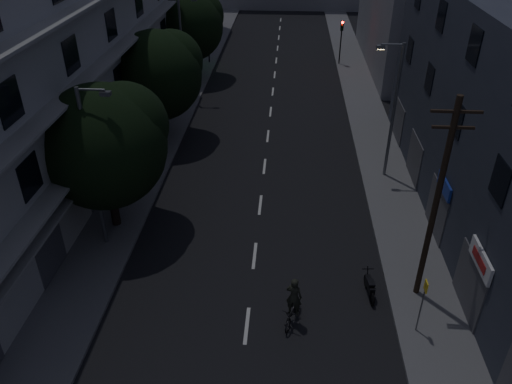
# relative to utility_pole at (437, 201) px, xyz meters

# --- Properties ---
(ground) EXTENTS (160.00, 160.00, 0.00)m
(ground) POSITION_rel_utility_pole_xyz_m (-7.22, 16.18, -4.87)
(ground) COLOR black
(ground) RESTS_ON ground
(sidewalk_left) EXTENTS (3.00, 90.00, 0.15)m
(sidewalk_left) POSITION_rel_utility_pole_xyz_m (-14.72, 16.18, -4.79)
(sidewalk_left) COLOR #565659
(sidewalk_left) RESTS_ON ground
(sidewalk_right) EXTENTS (3.00, 90.00, 0.15)m
(sidewalk_right) POSITION_rel_utility_pole_xyz_m (0.28, 16.18, -4.79)
(sidewalk_right) COLOR #565659
(sidewalk_right) RESTS_ON ground
(lane_markings) EXTENTS (0.15, 60.50, 0.01)m
(lane_markings) POSITION_rel_utility_pole_xyz_m (-7.22, 22.43, -4.86)
(lane_markings) COLOR beige
(lane_markings) RESTS_ON ground
(building_left) EXTENTS (7.00, 36.00, 14.00)m
(building_left) POSITION_rel_utility_pole_xyz_m (-19.20, 9.18, 2.13)
(building_left) COLOR #A3A49F
(building_left) RESTS_ON ground
(tree_near) EXTENTS (6.10, 6.10, 7.52)m
(tree_near) POSITION_rel_utility_pole_xyz_m (-14.54, 4.23, -0.01)
(tree_near) COLOR black
(tree_near) RESTS_ON sidewalk_left
(tree_mid) EXTENTS (5.96, 5.96, 7.34)m
(tree_mid) POSITION_rel_utility_pole_xyz_m (-14.53, 15.00, -0.13)
(tree_mid) COLOR black
(tree_mid) RESTS_ON sidewalk_left
(tree_far) EXTENTS (6.11, 6.11, 7.56)m
(tree_far) POSITION_rel_utility_pole_xyz_m (-14.80, 27.97, 0.02)
(tree_far) COLOR black
(tree_far) RESTS_ON sidewalk_left
(traffic_signal_far_right) EXTENTS (0.28, 0.37, 4.10)m
(traffic_signal_far_right) POSITION_rel_utility_pole_xyz_m (-0.96, 32.59, -1.77)
(traffic_signal_far_right) COLOR black
(traffic_signal_far_right) RESTS_ON sidewalk_right
(traffic_signal_far_left) EXTENTS (0.28, 0.37, 4.10)m
(traffic_signal_far_left) POSITION_rel_utility_pole_xyz_m (-13.87, 32.18, -1.77)
(traffic_signal_far_left) COLOR black
(traffic_signal_far_left) RESTS_ON sidewalk_left
(street_lamp_left_near) EXTENTS (1.51, 0.25, 8.00)m
(street_lamp_left_near) POSITION_rel_utility_pole_xyz_m (-14.53, 2.61, -0.27)
(street_lamp_left_near) COLOR slate
(street_lamp_left_near) RESTS_ON sidewalk_left
(street_lamp_right) EXTENTS (1.51, 0.25, 8.00)m
(street_lamp_right) POSITION_rel_utility_pole_xyz_m (0.05, 10.41, -0.27)
(street_lamp_right) COLOR slate
(street_lamp_right) RESTS_ON sidewalk_right
(street_lamp_left_far) EXTENTS (1.51, 0.25, 8.00)m
(street_lamp_left_far) POSITION_rel_utility_pole_xyz_m (-14.31, 22.53, -0.27)
(street_lamp_left_far) COLOR #5B5E63
(street_lamp_left_far) RESTS_ON sidewalk_left
(utility_pole) EXTENTS (1.80, 0.24, 9.00)m
(utility_pole) POSITION_rel_utility_pole_xyz_m (0.00, 0.00, 0.00)
(utility_pole) COLOR black
(utility_pole) RESTS_ON sidewalk_right
(bus_stop_sign) EXTENTS (0.06, 0.35, 2.52)m
(bus_stop_sign) POSITION_rel_utility_pole_xyz_m (-0.46, -2.23, -2.98)
(bus_stop_sign) COLOR #595B60
(bus_stop_sign) RESTS_ON sidewalk_right
(motorcycle) EXTENTS (0.50, 1.75, 1.12)m
(motorcycle) POSITION_rel_utility_pole_xyz_m (-2.07, -0.17, -4.43)
(motorcycle) COLOR black
(motorcycle) RESTS_ON ground
(cyclist) EXTENTS (1.16, 1.90, 2.28)m
(cyclist) POSITION_rel_utility_pole_xyz_m (-5.36, -1.96, -4.10)
(cyclist) COLOR black
(cyclist) RESTS_ON ground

